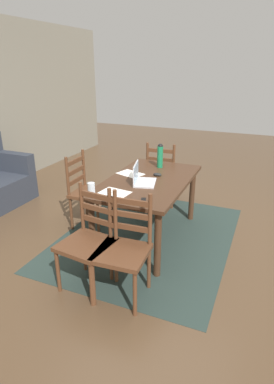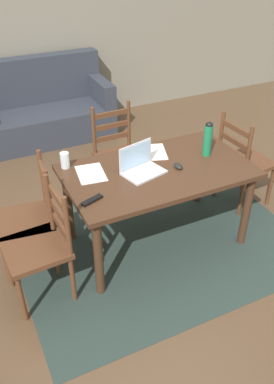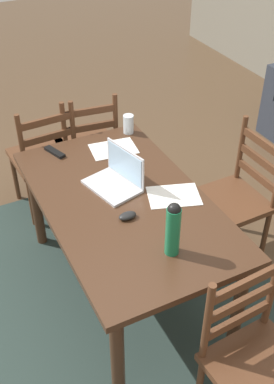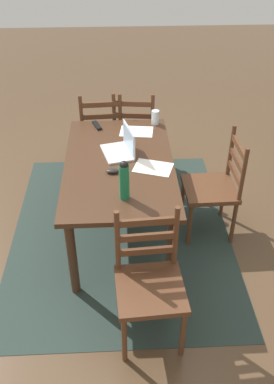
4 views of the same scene
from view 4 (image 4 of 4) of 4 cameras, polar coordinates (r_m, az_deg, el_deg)
ground_plane at (r=3.86m, az=-2.18°, el=-5.34°), size 14.00×14.00×0.00m
area_rug at (r=3.86m, az=-2.18°, el=-5.31°), size 2.45×1.94×0.01m
dining_table at (r=3.47m, az=-2.42°, el=2.73°), size 1.52×0.88×0.74m
chair_left_far at (r=4.47m, az=-0.35°, el=8.17°), size 0.49×0.49×0.95m
chair_left_near at (r=4.47m, az=-4.83°, el=8.03°), size 0.47×0.47×0.95m
chair_right_far at (r=2.79m, az=1.69°, el=-12.28°), size 0.47×0.47×0.95m
chair_far_head at (r=3.66m, az=10.48°, el=0.62°), size 0.45×0.45×0.95m
laptop at (r=3.51m, az=-2.02°, el=6.16°), size 0.36×0.29×0.23m
water_bottle at (r=2.92m, az=-1.74°, el=1.71°), size 0.07×0.07×0.31m
drinking_glass at (r=3.98m, az=2.49°, el=10.09°), size 0.07×0.07×0.13m
computer_mouse at (r=3.27m, az=-3.33°, el=2.86°), size 0.06×0.10×0.03m
tv_remote at (r=3.97m, az=-5.47°, el=8.99°), size 0.17×0.10×0.02m
paper_stack_left at (r=3.87m, az=-0.07°, el=8.21°), size 0.25×0.32×0.00m
paper_stack_right at (r=3.34m, az=2.20°, el=3.33°), size 0.29×0.35×0.00m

